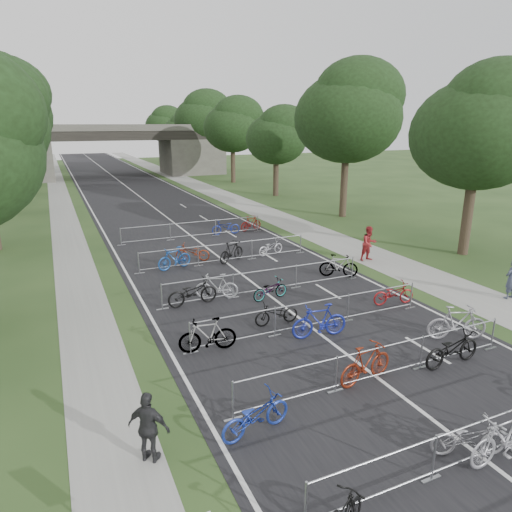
{
  "coord_description": "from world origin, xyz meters",
  "views": [
    {
      "loc": [
        -8.14,
        -2.09,
        7.23
      ],
      "look_at": [
        0.45,
        17.03,
        1.1
      ],
      "focal_mm": 32.0,
      "sensor_mm": 36.0,
      "label": 1
    }
  ],
  "objects_px": {
    "overpass_bridge": "(111,151)",
    "pedestrian_c": "(149,428)",
    "pedestrian_a": "(511,279)",
    "pedestrian_b": "(369,244)"
  },
  "relations": [
    {
      "from": "pedestrian_c",
      "to": "overpass_bridge",
      "type": "bearing_deg",
      "value": -57.21
    },
    {
      "from": "pedestrian_a",
      "to": "pedestrian_b",
      "type": "bearing_deg",
      "value": -79.25
    },
    {
      "from": "overpass_bridge",
      "to": "pedestrian_a",
      "type": "xyz_separation_m",
      "value": [
        9.2,
        -54.89,
        -2.66
      ]
    },
    {
      "from": "overpass_bridge",
      "to": "pedestrian_b",
      "type": "distance_m",
      "value": 48.45
    },
    {
      "from": "overpass_bridge",
      "to": "pedestrian_c",
      "type": "bearing_deg",
      "value": -96.64
    },
    {
      "from": "pedestrian_a",
      "to": "pedestrian_c",
      "type": "distance_m",
      "value": 16.38
    },
    {
      "from": "pedestrian_c",
      "to": "pedestrian_a",
      "type": "bearing_deg",
      "value": -128.18
    },
    {
      "from": "overpass_bridge",
      "to": "pedestrian_c",
      "type": "height_order",
      "value": "overpass_bridge"
    },
    {
      "from": "overpass_bridge",
      "to": "pedestrian_a",
      "type": "distance_m",
      "value": 55.71
    },
    {
      "from": "pedestrian_b",
      "to": "pedestrian_c",
      "type": "distance_m",
      "value": 17.55
    }
  ]
}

